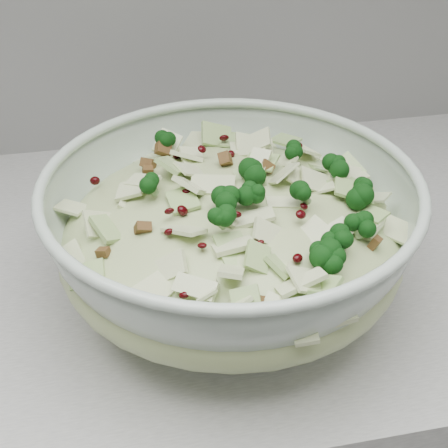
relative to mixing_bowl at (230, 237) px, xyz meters
The scene contains 2 objects.
mixing_bowl is the anchor object (origin of this frame).
salad 0.02m from the mixing_bowl, 63.43° to the left, with size 0.35×0.35×0.15m.
Camera 1 is at (-0.67, 1.11, 1.35)m, focal length 50.00 mm.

